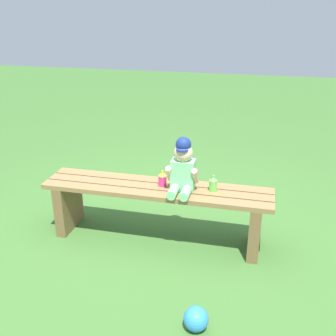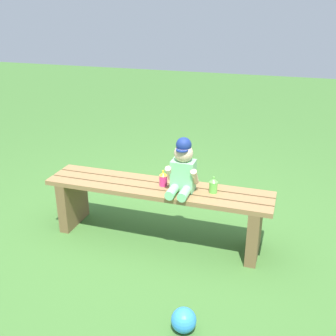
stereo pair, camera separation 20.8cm
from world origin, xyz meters
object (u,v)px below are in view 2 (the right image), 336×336
sippy_cup_left (163,178)px  sippy_cup_right (213,185)px  child_figure (183,168)px  park_bench (158,202)px  toy_ball (184,320)px

sippy_cup_left → sippy_cup_right: size_ratio=1.00×
child_figure → sippy_cup_left: 0.20m
park_bench → sippy_cup_left: (0.04, 0.02, 0.20)m
child_figure → toy_ball: (0.26, -0.86, -0.56)m
sippy_cup_left → park_bench: bearing=-150.1°
sippy_cup_right → toy_ball: (0.04, -0.90, -0.44)m
sippy_cup_left → child_figure: bearing=-14.7°
sippy_cup_left → toy_ball: size_ratio=0.85×
child_figure → toy_ball: size_ratio=2.79×
sippy_cup_right → park_bench: bearing=-176.9°
sippy_cup_left → sippy_cup_right: (0.38, 0.00, 0.00)m
sippy_cup_left → toy_ball: 1.08m
park_bench → child_figure: 0.38m
sippy_cup_right → child_figure: bearing=-169.2°
park_bench → toy_ball: size_ratio=11.92×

